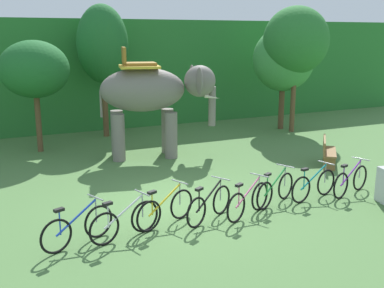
# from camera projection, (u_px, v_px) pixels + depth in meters

# --- Properties ---
(ground_plane) EXTENTS (80.00, 80.00, 0.00)m
(ground_plane) POSITION_uv_depth(u_px,v_px,m) (184.00, 205.00, 11.56)
(ground_plane) COLOR #4C753D
(foliage_hedge) EXTENTS (36.00, 6.00, 4.84)m
(foliage_hedge) POSITION_uv_depth(u_px,v_px,m) (79.00, 71.00, 22.55)
(foliage_hedge) COLOR #28702D
(foliage_hedge) RESTS_ON ground
(tree_center_right) EXTENTS (2.44, 2.44, 4.00)m
(tree_center_right) POSITION_uv_depth(u_px,v_px,m) (34.00, 70.00, 16.20)
(tree_center_right) COLOR brown
(tree_center_right) RESTS_ON ground
(tree_left) EXTENTS (2.06, 2.06, 5.38)m
(tree_left) POSITION_uv_depth(u_px,v_px,m) (102.00, 45.00, 18.53)
(tree_left) COLOR brown
(tree_left) RESTS_ON ground
(tree_center_left) EXTENTS (2.70, 2.70, 4.53)m
(tree_center_left) POSITION_uv_depth(u_px,v_px,m) (284.00, 59.00, 20.24)
(tree_center_left) COLOR brown
(tree_center_left) RESTS_ON ground
(tree_far_left) EXTENTS (2.77, 2.77, 5.37)m
(tree_far_left) POSITION_uv_depth(u_px,v_px,m) (296.00, 41.00, 19.41)
(tree_far_left) COLOR brown
(tree_far_left) RESTS_ON ground
(elephant) EXTENTS (4.25, 2.42, 3.78)m
(elephant) POSITION_uv_depth(u_px,v_px,m) (153.00, 94.00, 15.76)
(elephant) COLOR slate
(elephant) RESTS_ON ground
(bike_blue) EXTENTS (1.60, 0.77, 0.92)m
(bike_blue) POSITION_uv_depth(u_px,v_px,m) (78.00, 227.00, 9.29)
(bike_blue) COLOR black
(bike_blue) RESTS_ON ground
(bike_white) EXTENTS (1.65, 0.66, 0.92)m
(bike_white) POSITION_uv_depth(u_px,v_px,m) (125.00, 221.00, 9.59)
(bike_white) COLOR black
(bike_white) RESTS_ON ground
(bike_yellow) EXTENTS (1.60, 0.76, 0.92)m
(bike_yellow) POSITION_uv_depth(u_px,v_px,m) (166.00, 209.00, 10.27)
(bike_yellow) COLOR black
(bike_yellow) RESTS_ON ground
(bike_black) EXTENTS (1.53, 0.88, 0.92)m
(bike_black) POSITION_uv_depth(u_px,v_px,m) (209.00, 205.00, 10.52)
(bike_black) COLOR black
(bike_black) RESTS_ON ground
(bike_pink) EXTENTS (1.57, 0.82, 0.92)m
(bike_pink) POSITION_uv_depth(u_px,v_px,m) (248.00, 201.00, 10.77)
(bike_pink) COLOR black
(bike_pink) RESTS_ON ground
(bike_green) EXTENTS (1.58, 0.81, 0.92)m
(bike_green) POSITION_uv_depth(u_px,v_px,m) (275.00, 190.00, 11.54)
(bike_green) COLOR black
(bike_green) RESTS_ON ground
(bike_teal) EXTENTS (1.68, 0.56, 0.92)m
(bike_teal) POSITION_uv_depth(u_px,v_px,m) (314.00, 185.00, 11.90)
(bike_teal) COLOR black
(bike_teal) RESTS_ON ground
(bike_purple) EXTENTS (1.64, 0.68, 0.92)m
(bike_purple) POSITION_uv_depth(u_px,v_px,m) (351.00, 181.00, 12.25)
(bike_purple) COLOR black
(bike_purple) RESTS_ON ground
(wooden_bench) EXTENTS (1.27, 1.42, 0.89)m
(wooden_bench) POSITION_uv_depth(u_px,v_px,m) (328.00, 151.00, 15.00)
(wooden_bench) COLOR brown
(wooden_bench) RESTS_ON ground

